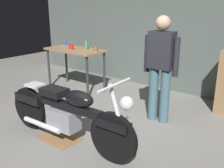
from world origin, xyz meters
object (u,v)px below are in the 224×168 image
object	(u,v)px
mug_blue_enamel	(65,43)
bottle	(86,45)
person_standing	(161,65)
mug_red_diner	(71,47)
motorcycle	(67,113)
mug_brown_stoneware	(96,49)

from	to	relation	value
mug_blue_enamel	bottle	size ratio (longest dim) A/B	0.42
person_standing	mug_red_diner	bearing A→B (deg)	-7.77
motorcycle	person_standing	size ratio (longest dim) A/B	1.31
mug_blue_enamel	mug_brown_stoneware	distance (m)	1.11
motorcycle	mug_blue_enamel	xyz separation A→B (m)	(-2.14, 1.94, 0.49)
mug_blue_enamel	mug_brown_stoneware	world-z (taller)	mug_brown_stoneware
motorcycle	mug_red_diner	size ratio (longest dim) A/B	17.48
mug_brown_stoneware	motorcycle	bearing A→B (deg)	-59.52
motorcycle	mug_brown_stoneware	distance (m)	2.11
mug_brown_stoneware	mug_red_diner	distance (m)	0.57
mug_blue_enamel	motorcycle	bearing A→B (deg)	-42.21
motorcycle	mug_red_diner	xyz separation A→B (m)	(-1.59, 1.61, 0.51)
bottle	motorcycle	bearing A→B (deg)	-53.45
mug_blue_enamel	mug_red_diner	xyz separation A→B (m)	(0.55, -0.33, 0.01)
mug_blue_enamel	bottle	world-z (taller)	bottle
mug_blue_enamel	mug_red_diner	distance (m)	0.65
person_standing	bottle	size ratio (longest dim) A/B	6.93
person_standing	bottle	bearing A→B (deg)	-13.62
mug_red_diner	bottle	world-z (taller)	bottle
mug_brown_stoneware	mug_red_diner	world-z (taller)	same
person_standing	mug_brown_stoneware	bearing A→B (deg)	-14.83
mug_brown_stoneware	mug_red_diner	bearing A→B (deg)	-163.91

